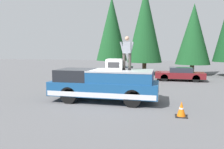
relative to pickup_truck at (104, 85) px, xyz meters
The scene contains 10 objects.
ground_plane 0.87m from the pickup_truck, 26.10° to the left, with size 90.00×90.00×0.00m, color #565659.
pickup_truck is the anchor object (origin of this frame).
compressor_unit 1.19m from the pickup_truck, 76.18° to the right, with size 0.65×0.84×0.56m.
person_on_truck_bed 2.04m from the pickup_truck, 80.23° to the right, with size 0.29×0.72×1.69m.
parked_car_maroon 9.86m from the pickup_truck, 26.37° to the right, with size 1.64×4.10×1.16m.
parked_car_white 8.96m from the pickup_truck, ahead, with size 1.64×4.10×1.16m.
traffic_cone 4.18m from the pickup_truck, 116.80° to the right, with size 0.47×0.47×0.62m.
conifer_left 15.69m from the pickup_truck, 23.14° to the right, with size 3.63×3.63×7.54m.
conifer_center_left 14.00m from the pickup_truck, ahead, with size 3.74×3.74×9.34m.
conifer_center_right 15.61m from the pickup_truck, 11.81° to the left, with size 3.68×3.68×8.87m.
Camera 1 is at (-10.75, -2.95, 2.66)m, focal length 34.81 mm.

